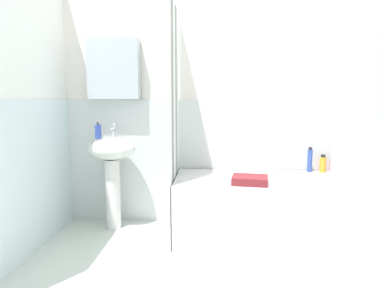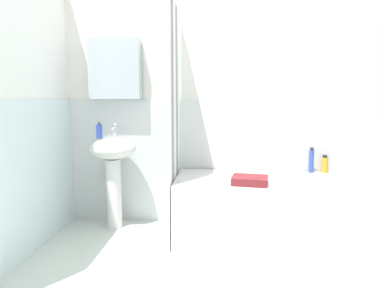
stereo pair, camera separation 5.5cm
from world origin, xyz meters
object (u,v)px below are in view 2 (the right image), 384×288
(body_wash_bottle, at_px, (334,166))
(conditioner_bottle, at_px, (324,164))
(lotion_bottle, at_px, (311,161))
(bathtub, at_px, (270,209))
(shampoo_bottle, at_px, (346,164))
(towel_folded, at_px, (250,180))
(soap_dispenser, at_px, (99,131))
(sink, at_px, (113,162))

(body_wash_bottle, xyz_separation_m, conditioner_bottle, (-0.09, 0.01, 0.01))
(body_wash_bottle, relative_size, lotion_bottle, 0.63)
(bathtub, bearing_deg, body_wash_bottle, 23.83)
(shampoo_bottle, distance_m, body_wash_bottle, 0.11)
(lotion_bottle, bearing_deg, towel_folded, -141.53)
(body_wash_bottle, xyz_separation_m, lotion_bottle, (-0.21, 0.01, 0.04))
(soap_dispenser, xyz_separation_m, towel_folded, (1.33, -0.31, -0.35))
(bathtub, distance_m, towel_folded, 0.41)
(towel_folded, bearing_deg, bathtub, 44.68)
(body_wash_bottle, xyz_separation_m, towel_folded, (-0.80, -0.46, -0.04))
(sink, bearing_deg, lotion_bottle, 3.97)
(bathtub, height_order, conditioner_bottle, conditioner_bottle)
(conditioner_bottle, xyz_separation_m, towel_folded, (-0.71, -0.47, -0.05))
(lotion_bottle, bearing_deg, soap_dispenser, -175.21)
(soap_dispenser, xyz_separation_m, lotion_bottle, (1.93, 0.16, -0.27))
(bathtub, bearing_deg, shampoo_bottle, 22.29)
(sink, distance_m, lotion_bottle, 1.83)
(soap_dispenser, distance_m, lotion_bottle, 1.95)
(shampoo_bottle, bearing_deg, body_wash_bottle, -166.89)
(conditioner_bottle, bearing_deg, sink, -176.29)
(bathtub, xyz_separation_m, lotion_bottle, (0.40, 0.28, 0.38))
(body_wash_bottle, bearing_deg, soap_dispenser, -176.00)
(soap_dispenser, bearing_deg, sink, 18.21)
(sink, bearing_deg, bathtub, -6.12)
(bathtub, height_order, shampoo_bottle, shampoo_bottle)
(sink, relative_size, lotion_bottle, 3.67)
(sink, bearing_deg, conditioner_bottle, 3.71)
(lotion_bottle, bearing_deg, shampoo_bottle, 2.40)
(soap_dispenser, bearing_deg, bathtub, -4.39)
(bathtub, xyz_separation_m, body_wash_bottle, (0.60, 0.27, 0.33))
(shampoo_bottle, height_order, conditioner_bottle, same)
(towel_folded, bearing_deg, lotion_bottle, 38.47)
(lotion_bottle, height_order, towel_folded, lotion_bottle)
(sink, xyz_separation_m, body_wash_bottle, (2.03, 0.11, -0.02))
(sink, distance_m, towel_folded, 1.28)
(body_wash_bottle, height_order, towel_folded, body_wash_bottle)
(shampoo_bottle, bearing_deg, soap_dispenser, -175.55)
(bathtub, bearing_deg, sink, 173.88)
(conditioner_bottle, bearing_deg, body_wash_bottle, -7.81)
(sink, relative_size, conditioner_bottle, 5.18)
(soap_dispenser, height_order, bathtub, soap_dispenser)
(sink, bearing_deg, body_wash_bottle, 3.22)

